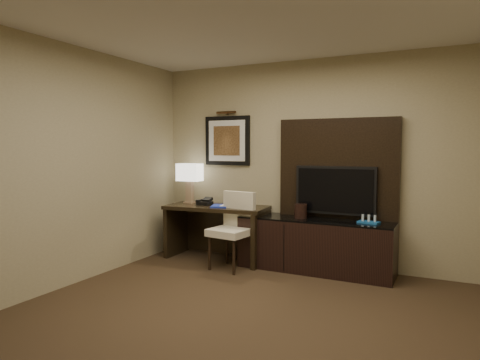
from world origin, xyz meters
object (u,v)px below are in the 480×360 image
Objects in this scene: desk_phone at (205,202)px; ice_bucket at (301,211)px; minibar_tray at (369,219)px; desk_chair at (230,231)px; tv at (336,190)px; credenza at (315,245)px; desk at (217,233)px; table_lamp at (190,181)px.

ice_bucket is at bearing 4.40° from desk_phone.
desk_phone is 2.22m from minibar_tray.
minibar_tray is at bearing 21.10° from desk_chair.
tv reaches higher than ice_bucket.
desk_chair is at bearing -156.53° from tv.
desk_chair is at bearing -158.13° from credenza.
desk is at bearing -173.22° from tv.
credenza is 1.09m from desk_chair.
desk is at bearing -11.80° from table_lamp.
desk_phone reaches higher than minibar_tray.
desk_phone is (0.32, -0.11, -0.27)m from table_lamp.
minibar_tray is at bearing -3.22° from desk.
credenza is 3.07× the size of table_lamp.
table_lamp reaches higher than tv.
credenza is 2.03m from table_lamp.
tv is at bearing 161.20° from minibar_tray.
credenza is (1.39, 0.05, -0.04)m from desk.
desk_phone is at bearing -178.50° from ice_bucket.
table_lamp is at bearing -177.69° from tv.
desk_chair is 1.56× the size of table_lamp.
table_lamp is 2.60× the size of minibar_tray.
desk is 1.39m from credenza.
credenza is 0.73m from tv.
desk is 1.73m from tv.
minibar_tray reaches higher than credenza.
table_lamp is 0.43m from desk_phone.
minibar_tray is (2.22, 0.05, -0.09)m from desk_phone.
table_lamp reaches higher than desk_chair.
table_lamp is 3.46× the size of ice_bucket.
tv is 5.45× the size of desk_phone.
tv is 1.43m from desk_chair.
ice_bucket is (1.70, -0.08, -0.31)m from table_lamp.
desk_phone is (-0.19, -0.01, 0.42)m from desk.
minibar_tray is (0.44, -0.15, -0.31)m from tv.
tv is at bearing 2.31° from table_lamp.
desk reaches higher than credenza.
table_lamp is at bearing 177.46° from ice_bucket.
desk is 7.64× the size of desk_phone.
minibar_tray is (0.65, -0.01, 0.37)m from credenza.
desk_phone is (-1.79, -0.20, -0.22)m from tv.
credenza is at bearing -146.53° from tv.
ice_bucket is (0.81, 0.37, 0.26)m from desk_chair.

